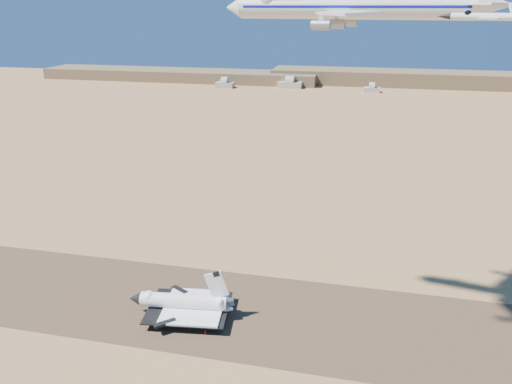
% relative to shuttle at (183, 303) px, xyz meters
% --- Properties ---
extents(ground, '(1200.00, 1200.00, 0.00)m').
position_rel_shuttle_xyz_m(ground, '(17.18, 5.68, -4.64)').
color(ground, '#A87A4B').
rests_on(ground, ground).
extents(runway, '(600.00, 50.00, 0.06)m').
position_rel_shuttle_xyz_m(runway, '(17.18, 5.68, -4.61)').
color(runway, brown).
rests_on(runway, ground).
extents(ridgeline, '(960.00, 90.00, 18.00)m').
position_rel_shuttle_xyz_m(ridgeline, '(82.49, 532.98, 2.99)').
color(ridgeline, brown).
rests_on(ridgeline, ground).
extents(hangars, '(200.50, 29.50, 30.00)m').
position_rel_shuttle_xyz_m(hangars, '(-46.82, 484.11, 0.19)').
color(hangars, '#ADA899').
rests_on(hangars, ground).
extents(shuttle, '(35.13, 24.30, 17.26)m').
position_rel_shuttle_xyz_m(shuttle, '(0.00, 0.00, 0.00)').
color(shuttle, white).
rests_on(shuttle, runway).
extents(carrier_747, '(73.84, 56.39, 18.32)m').
position_rel_shuttle_xyz_m(carrier_747, '(46.14, 8.80, 91.58)').
color(carrier_747, silver).
extents(crew_a, '(0.47, 0.65, 1.66)m').
position_rel_shuttle_xyz_m(crew_a, '(5.13, -8.00, -3.75)').
color(crew_a, red).
rests_on(crew_a, runway).
extents(crew_b, '(0.64, 0.92, 1.73)m').
position_rel_shuttle_xyz_m(crew_b, '(5.08, -7.30, -3.71)').
color(crew_b, red).
rests_on(crew_b, runway).
extents(crew_c, '(1.24, 0.99, 1.88)m').
position_rel_shuttle_xyz_m(crew_c, '(10.51, -8.72, -3.64)').
color(crew_c, red).
rests_on(crew_c, runway).
extents(chase_jet_a, '(13.78, 8.06, 3.52)m').
position_rel_shuttle_xyz_m(chase_jet_a, '(73.04, -33.63, 90.29)').
color(chase_jet_a, silver).
extents(chase_jet_e, '(16.54, 8.74, 4.12)m').
position_rel_shuttle_xyz_m(chase_jet_e, '(70.77, 52.77, 93.15)').
color(chase_jet_e, silver).
extents(chase_jet_f, '(15.37, 8.54, 3.84)m').
position_rel_shuttle_xyz_m(chase_jet_f, '(80.03, 76.71, 93.07)').
color(chase_jet_f, silver).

